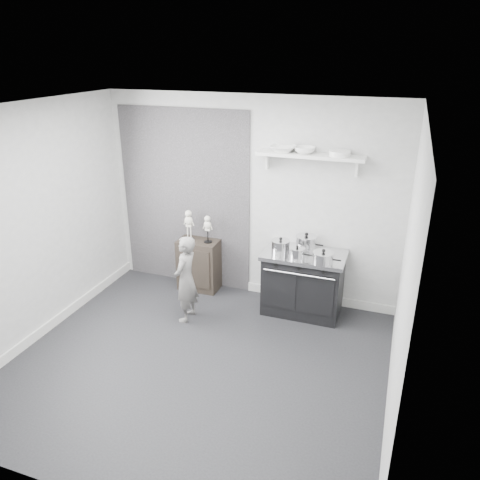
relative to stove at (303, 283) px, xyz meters
name	(u,v)px	position (x,y,z in m)	size (l,w,h in m)	color
ground	(197,363)	(-0.84, -1.48, -0.42)	(4.00, 4.00, 0.00)	black
room_shell	(189,217)	(-0.93, -1.33, 1.22)	(4.02, 3.62, 2.71)	#ACACAA
wall_shelf	(310,156)	(-0.04, 0.20, 1.59)	(1.30, 0.26, 0.24)	silver
stove	(303,283)	(0.00, 0.00, 0.00)	(1.03, 0.64, 0.83)	black
side_cabinet	(199,265)	(-1.53, 0.13, -0.05)	(0.57, 0.33, 0.74)	black
child	(186,279)	(-1.33, -0.67, 0.15)	(0.41, 0.27, 1.12)	slate
pot_front_left	(281,246)	(-0.30, -0.07, 0.49)	(0.32, 0.23, 0.20)	silver
pot_back_left	(306,243)	(-0.01, 0.13, 0.50)	(0.35, 0.27, 0.23)	silver
pot_front_right	(323,258)	(0.26, -0.20, 0.48)	(0.34, 0.25, 0.18)	silver
pot_front_center	(297,253)	(-0.06, -0.17, 0.48)	(0.29, 0.20, 0.17)	silver
skeleton_full	(189,223)	(-1.66, 0.13, 0.57)	(0.14, 0.09, 0.50)	beige
skeleton_torso	(208,227)	(-1.38, 0.13, 0.54)	(0.12, 0.08, 0.44)	beige
bowl_large	(283,149)	(-0.38, 0.19, 1.66)	(0.31, 0.31, 0.08)	white
bowl_small	(305,150)	(-0.11, 0.19, 1.66)	(0.25, 0.25, 0.08)	white
plate_stack	(340,153)	(0.31, 0.19, 1.65)	(0.25, 0.25, 0.06)	white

